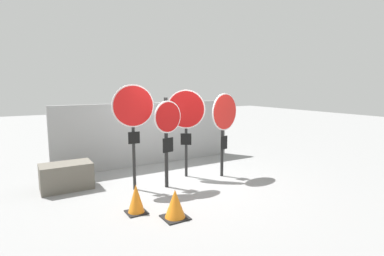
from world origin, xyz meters
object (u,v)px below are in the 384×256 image
(stop_sign_1, at_px, (167,128))
(traffic_cone_1, at_px, (175,204))
(traffic_cone_0, at_px, (136,199))
(stop_sign_0, at_px, (133,114))
(stop_sign_2, at_px, (186,115))
(storage_crate, at_px, (66,176))
(stop_sign_3, at_px, (224,119))

(stop_sign_1, height_order, traffic_cone_1, stop_sign_1)
(traffic_cone_0, xyz_separation_m, traffic_cone_1, (0.50, -0.55, -0.01))
(stop_sign_0, distance_m, stop_sign_2, 1.47)
(stop_sign_1, bearing_deg, traffic_cone_0, -150.96)
(traffic_cone_1, bearing_deg, storage_crate, 118.64)
(stop_sign_3, relative_size, storage_crate, 1.95)
(stop_sign_1, bearing_deg, storage_crate, 140.67)
(stop_sign_0, bearing_deg, traffic_cone_0, -104.50)
(stop_sign_1, relative_size, traffic_cone_1, 3.93)
(stop_sign_2, height_order, stop_sign_3, stop_sign_2)
(stop_sign_0, distance_m, traffic_cone_0, 1.86)
(traffic_cone_1, relative_size, storage_crate, 0.48)
(stop_sign_0, xyz_separation_m, storage_crate, (-1.28, 0.84, -1.38))
(stop_sign_1, distance_m, storage_crate, 2.48)
(stop_sign_2, xyz_separation_m, traffic_cone_1, (-1.34, -1.96, -1.31))
(stop_sign_2, xyz_separation_m, traffic_cone_0, (-1.84, -1.41, -1.30))
(stop_sign_3, bearing_deg, traffic_cone_1, -159.69)
(stop_sign_1, height_order, stop_sign_2, stop_sign_2)
(stop_sign_0, relative_size, storage_crate, 2.15)
(stop_sign_2, xyz_separation_m, stop_sign_3, (0.83, -0.45, -0.09))
(stop_sign_3, xyz_separation_m, traffic_cone_1, (-2.17, -1.51, -1.21))
(traffic_cone_1, bearing_deg, stop_sign_3, 34.90)
(stop_sign_0, bearing_deg, storage_crate, 151.68)
(stop_sign_1, relative_size, traffic_cone_0, 3.79)
(stop_sign_2, distance_m, traffic_cone_1, 2.71)
(stop_sign_2, xyz_separation_m, storage_crate, (-2.72, 0.57, -1.27))
(stop_sign_0, height_order, stop_sign_3, stop_sign_0)
(stop_sign_2, height_order, traffic_cone_0, stop_sign_2)
(stop_sign_2, bearing_deg, traffic_cone_1, -91.42)
(storage_crate, bearing_deg, stop_sign_3, -15.99)
(stop_sign_0, xyz_separation_m, stop_sign_1, (0.69, -0.21, -0.32))
(stop_sign_1, bearing_deg, stop_sign_0, 151.70)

